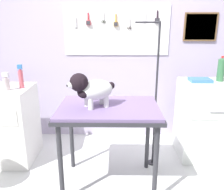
{
  "coord_description": "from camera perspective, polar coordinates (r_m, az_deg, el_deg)",
  "views": [
    {
      "loc": [
        0.05,
        -1.89,
        1.55
      ],
      "look_at": [
        0.02,
        0.15,
        0.93
      ],
      "focal_mm": 38.14,
      "sensor_mm": 36.0,
      "label": 1
    }
  ],
  "objects": [
    {
      "name": "grooming_table",
      "position": [
        2.22,
        -0.81,
        -4.77
      ],
      "size": [
        0.94,
        0.66,
        0.82
      ],
      "color": "#2D2D33",
      "rests_on": "ground"
    },
    {
      "name": "dog",
      "position": [
        2.12,
        -5.05,
        1.47
      ],
      "size": [
        0.43,
        0.33,
        0.32
      ],
      "color": "white",
      "rests_on": "grooming_table"
    },
    {
      "name": "detangler_spray",
      "position": [
        2.77,
        -21.0,
        3.84
      ],
      "size": [
        0.05,
        0.05,
        0.26
      ],
      "color": "#CD5461",
      "rests_on": "counter_left"
    },
    {
      "name": "grooming_arm",
      "position": [
        2.58,
        10.19,
        -1.95
      ],
      "size": [
        0.3,
        0.11,
        1.57
      ],
      "color": "#2D2D33",
      "rests_on": "ground"
    },
    {
      "name": "spray_bottle_tall",
      "position": [
        2.74,
        -24.01,
        2.68
      ],
      "size": [
        0.07,
        0.07,
        0.19
      ],
      "color": "#BCABAD",
      "rests_on": "counter_left"
    },
    {
      "name": "soda_bottle",
      "position": [
        2.98,
        24.66,
        5.57
      ],
      "size": [
        0.08,
        0.08,
        0.29
      ],
      "color": "#346840",
      "rests_on": "cabinet_right"
    },
    {
      "name": "supply_tray",
      "position": [
        2.89,
        20.37,
        3.38
      ],
      "size": [
        0.24,
        0.18,
        0.04
      ],
      "color": "#3C70CB",
      "rests_on": "cabinet_right"
    },
    {
      "name": "rear_wall_panel",
      "position": [
        3.2,
        0.04,
        9.8
      ],
      "size": [
        4.0,
        0.11,
        2.3
      ],
      "color": "#B1A6C1",
      "rests_on": "ground"
    },
    {
      "name": "conditioner_bottle",
      "position": [
        2.86,
        -21.04,
        3.93
      ],
      "size": [
        0.05,
        0.05,
        0.24
      ],
      "color": "blue",
      "rests_on": "counter_left"
    },
    {
      "name": "cabinet_right",
      "position": [
        3.05,
        22.09,
        -5.47
      ],
      "size": [
        0.68,
        0.54,
        0.91
      ],
      "color": "silver",
      "rests_on": "ground"
    }
  ]
}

